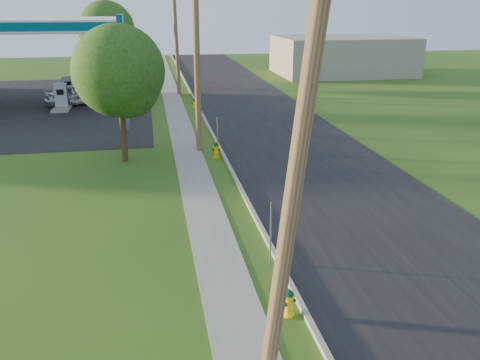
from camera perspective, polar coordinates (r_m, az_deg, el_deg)
name	(u,v)px	position (r m, az deg, el deg)	size (l,w,h in m)	color
ground_plane	(302,353)	(12.20, 6.99, -18.77)	(140.00, 140.00, 0.00)	#244D15
road	(336,189)	(21.88, 10.74, -1.05)	(8.00, 120.00, 0.02)	black
curb	(243,194)	(20.82, 0.39, -1.57)	(0.15, 120.00, 0.15)	gray
sidewalk	(201,198)	(20.61, -4.40, -2.03)	(1.50, 120.00, 0.03)	gray
utility_pole_near	(297,166)	(8.90, 6.39, 1.60)	(1.40, 0.32, 9.48)	brown
utility_pole_mid	(197,56)	(26.36, -4.87, 13.71)	(1.40, 0.32, 9.80)	brown
utility_pole_far	(176,37)	(44.27, -7.19, 15.68)	(1.40, 0.32, 9.50)	brown
sign_post_near	(271,234)	(15.19, 3.47, -6.05)	(0.05, 0.04, 2.00)	gray
sign_post_mid	(217,136)	(26.16, -2.55, 4.91)	(0.05, 0.04, 2.00)	gray
sign_post_far	(195,96)	(38.03, -5.05, 9.40)	(0.05, 0.04, 2.00)	gray
fuel_pump_ne	(62,99)	(40.23, -19.41, 8.53)	(1.20, 3.20, 1.90)	gray
fuel_pump_se	(69,91)	(44.13, -18.65, 9.48)	(1.20, 3.20, 1.90)	gray
price_pylon	(121,40)	(31.72, -13.17, 15.10)	(0.34, 2.04, 6.85)	gray
distant_building	(342,56)	(58.34, 11.41, 13.54)	(14.00, 10.00, 4.00)	gray
tree_verge	(121,75)	(25.08, -13.24, 11.43)	(4.38, 4.38, 6.64)	#3A2A15
tree_lot	(108,32)	(49.79, -14.64, 15.82)	(5.10, 5.10, 7.74)	#3A2A15
hydrant_near	(289,303)	(13.15, 5.52, -13.57)	(0.40, 0.35, 0.77)	yellow
hydrant_mid	(216,150)	(25.87, -2.69, 3.37)	(0.42, 0.38, 0.81)	#EAB500
hydrant_far	(194,103)	(38.66, -5.20, 8.56)	(0.36, 0.32, 0.69)	#FFE102
car_silver	(78,94)	(41.54, -17.78, 9.15)	(1.93, 4.80, 1.63)	#AFB3B8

